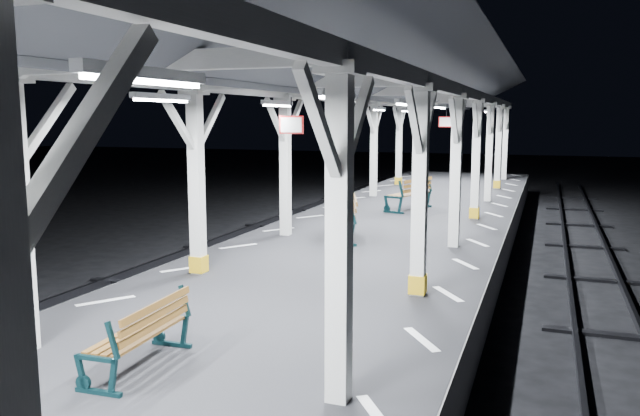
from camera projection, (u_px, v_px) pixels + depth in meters
The scene contains 8 objects.
ground at pixel (250, 386), 8.92m from camera, with size 120.00×120.00×0.00m, color black.
platform at pixel (249, 352), 8.85m from camera, with size 6.00×50.00×1.00m, color black.
hazard_stripes_left at pixel (106, 301), 9.61m from camera, with size 1.00×48.00×0.01m, color silver.
hazard_stripes_right at pixel (421, 339), 7.94m from camera, with size 1.00×48.00×0.01m, color silver.
canopy at pixel (244, 60), 8.25m from camera, with size 5.40×49.00×4.65m.
bench_near at pixel (144, 332), 6.95m from camera, with size 0.63×1.51×0.80m.
bench_mid at pixel (346, 217), 14.47m from camera, with size 1.21×1.93×0.98m.
bench_far at pixel (412, 193), 19.00m from camera, with size 1.18×1.95×0.99m.
Camera 1 is at (3.85, -7.60, 3.80)m, focal length 35.00 mm.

